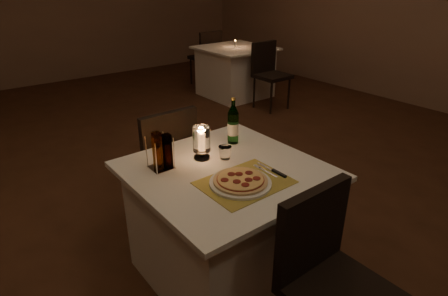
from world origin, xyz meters
TOP-DOWN VIEW (x-y plane):
  - floor at (0.00, 0.00)m, footprint 8.00×10.00m
  - main_table at (-0.24, -0.51)m, footprint 1.00×1.00m
  - chair_near at (-0.24, -1.22)m, footprint 0.42×0.42m
  - chair_far at (-0.24, 0.21)m, footprint 0.42×0.42m
  - placemat at (-0.26, -0.69)m, footprint 0.45×0.34m
  - plate at (-0.29, -0.69)m, footprint 0.32×0.32m
  - pizza at (-0.29, -0.69)m, footprint 0.28×0.28m
  - fork at (-0.10, -0.65)m, footprint 0.02×0.18m
  - knife at (-0.06, -0.71)m, footprint 0.02×0.22m
  - tumbler at (-0.17, -0.40)m, footprint 0.08×0.08m
  - water_bottle at (0.01, -0.25)m, footprint 0.07×0.07m
  - hurricane_candle at (-0.27, -0.31)m, footprint 0.10×0.10m
  - cruet_caddy at (-0.52, -0.29)m, footprint 0.12×0.12m
  - neighbor_table_right at (2.26, 2.43)m, footprint 1.00×1.00m
  - neighbor_chair_ra at (2.26, 1.72)m, footprint 0.42×0.42m
  - neighbor_chair_rb at (2.26, 3.14)m, footprint 0.42×0.42m
  - neighbor_candle_right at (2.26, 2.43)m, footprint 0.03×0.03m

SIDE VIEW (x-z plane):
  - floor at x=0.00m, z-range -0.02..0.00m
  - main_table at x=-0.24m, z-range 0.00..0.74m
  - neighbor_table_right at x=2.26m, z-range 0.00..0.74m
  - chair_near at x=-0.24m, z-range 0.10..1.00m
  - chair_far at x=-0.24m, z-range 0.10..1.00m
  - neighbor_chair_ra at x=2.26m, z-range 0.10..1.00m
  - neighbor_chair_rb at x=2.26m, z-range 0.10..1.00m
  - placemat at x=-0.26m, z-range 0.74..0.74m
  - fork at x=-0.10m, z-range 0.74..0.75m
  - knife at x=-0.06m, z-range 0.74..0.76m
  - plate at x=-0.29m, z-range 0.74..0.76m
  - pizza at x=-0.29m, z-range 0.76..0.78m
  - tumbler at x=-0.17m, z-range 0.74..0.82m
  - neighbor_candle_right at x=2.26m, z-range 0.73..0.84m
  - cruet_caddy at x=-0.52m, z-range 0.73..0.94m
  - hurricane_candle at x=-0.27m, z-range 0.76..0.95m
  - water_bottle at x=0.01m, z-range 0.71..1.01m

